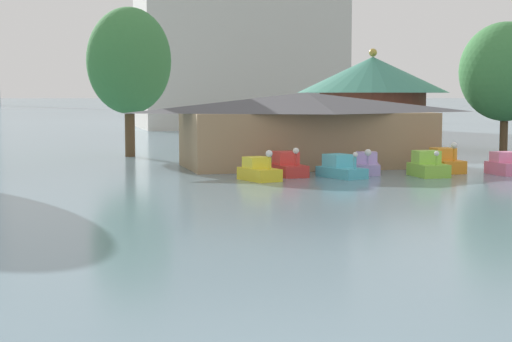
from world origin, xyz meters
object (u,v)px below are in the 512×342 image
Objects in this scene: pedal_boat_cyan at (340,168)px; pedal_boat_orange at (445,163)px; pedal_boat_pink at (505,165)px; shoreline_tree_right at (505,72)px; pedal_boat_lime at (428,166)px; shoreline_tree_mid at (129,61)px; boathouse at (307,128)px; pedal_boat_lavender at (367,165)px; pedal_boat_red at (288,166)px; green_roof_pavilion at (372,95)px; pedal_boat_yellow at (259,171)px; background_building_block at (238,47)px.

pedal_boat_cyan is 1.24× the size of pedal_boat_orange.
pedal_boat_pink is 0.23× the size of shoreline_tree_right.
shoreline_tree_mid is (-15.02, 19.24, 6.55)m from pedal_boat_lime.
boathouse is at bearing -148.11° from pedal_boat_lime.
pedal_boat_red is at bearing -72.28° from pedal_boat_lavender.
shoreline_tree_right is at bearing 146.64° from pedal_boat_lavender.
green_roof_pavilion is (1.18, 23.46, 4.10)m from pedal_boat_pink.
pedal_boat_lime is (7.68, -2.21, 0.02)m from pedal_boat_red.
shoreline_tree_mid is (-12.18, 17.06, 6.60)m from pedal_boat_lavender.
pedal_boat_yellow is at bearing -90.86° from pedal_boat_lime.
boathouse is (-1.93, 5.57, 1.98)m from pedal_boat_lavender.
shoreline_tree_right reaches higher than pedal_boat_red.
pedal_boat_pink is at bearing -92.87° from green_roof_pavilion.
pedal_boat_yellow is at bearing -124.48° from green_roof_pavilion.
background_building_block is at bearing 176.27° from pedal_boat_lime.
green_roof_pavilion is at bearing -88.48° from background_building_block.
pedal_boat_yellow is 1.02× the size of pedal_boat_lavender.
pedal_boat_yellow is 28.50m from green_roof_pavilion.
boathouse is 21.00m from shoreline_tree_right.
background_building_block reaches higher than pedal_boat_lime.
pedal_boat_cyan is 7.22m from pedal_boat_orange.
pedal_boat_cyan is at bearing -98.10° from background_building_block.
pedal_boat_orange is 22.23m from green_roof_pavilion.
pedal_boat_lime is 0.15× the size of boathouse.
pedal_boat_cyan is 70.98m from background_building_block.
pedal_boat_pink is 19.29m from shoreline_tree_right.
pedal_boat_cyan is 22.14m from shoreline_tree_mid.
shoreline_tree_mid reaches higher than pedal_boat_red.
pedal_boat_yellow reaches higher than pedal_boat_lavender.
shoreline_tree_mid reaches higher than green_roof_pavilion.
pedal_boat_lavender is (2.20, 1.57, 0.01)m from pedal_boat_cyan.
boathouse is 19.20m from green_roof_pavilion.
boathouse reaches higher than pedal_boat_lavender.
pedal_boat_orange reaches higher than pedal_boat_lime.
pedal_boat_red reaches higher than pedal_boat_lavender.
shoreline_tree_right is at bearing 147.62° from pedal_boat_pink.
pedal_boat_orange is at bearing 133.87° from pedal_boat_lime.
pedal_boat_lavender reaches higher than pedal_boat_cyan.
shoreline_tree_mid reaches higher than pedal_boat_orange.
pedal_boat_cyan is 2.70m from pedal_boat_lavender.
pedal_boat_cyan is 7.41m from boathouse.
pedal_boat_yellow is 2.99m from pedal_boat_red.
pedal_boat_lime is 0.19× the size of green_roof_pavilion.
pedal_boat_orange is at bearing -126.68° from pedal_boat_pink.
pedal_boat_red is at bearing -122.95° from green_roof_pavilion.
background_building_block is at bearing 178.10° from pedal_boat_pink.
pedal_boat_red is 3.08m from pedal_boat_cyan.
pedal_boat_lime is 0.22× the size of shoreline_tree_mid.
shoreline_tree_right is at bearing -43.17° from green_roof_pavilion.
background_building_block reaches higher than pedal_boat_red.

